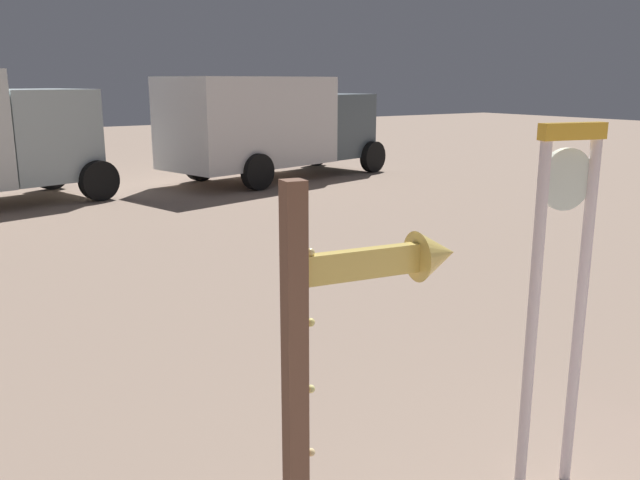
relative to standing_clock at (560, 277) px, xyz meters
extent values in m
cylinder|color=white|center=(-0.18, 0.04, -0.30)|extent=(0.07, 0.07, 2.29)
cylinder|color=white|center=(0.18, -0.05, -0.30)|extent=(0.07, 0.07, 2.29)
cube|color=yellow|center=(0.00, -0.01, 0.90)|extent=(0.45, 0.19, 0.10)
cylinder|color=white|center=(0.01, 0.02, 0.61)|extent=(0.38, 0.13, 0.38)
cube|color=black|center=(0.01, 0.05, 0.61)|extent=(0.09, 0.03, 0.07)
cube|color=black|center=(0.01, 0.05, 0.61)|extent=(0.14, 0.05, 0.07)
cube|color=brown|center=(-1.96, -0.04, -0.34)|extent=(0.11, 0.11, 2.22)
cube|color=#F5D263|center=(-1.61, -0.09, 0.35)|extent=(0.61, 0.15, 0.14)
cone|color=#F5D263|center=(-1.22, -0.15, 0.35)|extent=(0.26, 0.28, 0.25)
sphere|color=#FBDD97|center=(-1.88, -0.05, -0.56)|extent=(0.04, 0.04, 0.04)
sphere|color=#F0EC8F|center=(-1.88, -0.05, -0.23)|extent=(0.04, 0.04, 0.04)
sphere|color=#F6EE84|center=(-1.88, -0.05, 0.11)|extent=(0.04, 0.04, 0.04)
sphere|color=#FFE793|center=(-1.88, -0.05, 0.44)|extent=(0.04, 0.04, 0.04)
cube|color=#AEC0C3|center=(-0.29, 13.56, 0.00)|extent=(2.43, 2.58, 2.00)
cube|color=black|center=(0.68, 13.79, 0.40)|extent=(0.46, 1.79, 0.88)
cylinder|color=black|center=(0.70, 12.59, -1.00)|extent=(0.93, 0.45, 0.90)
cylinder|color=black|center=(0.16, 14.87, -1.00)|extent=(0.93, 0.45, 0.90)
cube|color=white|center=(4.83, 13.21, 0.14)|extent=(4.85, 3.23, 2.28)
cube|color=#526169|center=(7.89, 13.93, -0.09)|extent=(2.18, 2.50, 1.80)
cube|color=black|center=(8.74, 14.13, 0.27)|extent=(0.45, 1.78, 0.79)
cylinder|color=black|center=(8.78, 12.95, -1.00)|extent=(0.93, 0.45, 0.90)
cylinder|color=black|center=(8.25, 15.20, -1.00)|extent=(0.93, 0.45, 0.90)
cylinder|color=black|center=(4.36, 11.91, -1.00)|extent=(0.93, 0.45, 0.90)
cylinder|color=black|center=(3.83, 14.16, -1.00)|extent=(0.93, 0.45, 0.90)
camera|label=1|loc=(-3.46, -2.47, 1.19)|focal=37.46mm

